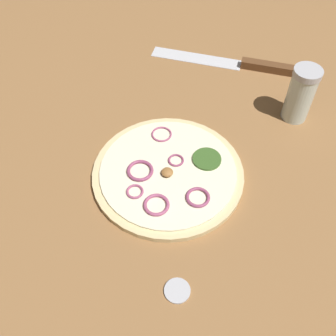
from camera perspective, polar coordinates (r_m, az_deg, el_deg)
The scene contains 5 objects.
ground_plane at distance 0.68m, azimuth -0.00°, elevation -1.09°, with size 3.00×3.00×0.00m, color olive.
pizza at distance 0.67m, azimuth 0.01°, elevation -0.74°, with size 0.26×0.26×0.02m.
knife at distance 0.91m, azimuth 11.39°, elevation 14.52°, with size 0.06×0.33×0.02m.
spice_jar at distance 0.78m, azimuth 18.69°, elevation 10.12°, with size 0.05×0.05×0.11m.
loose_cap at distance 0.58m, azimuth 1.35°, elevation -17.31°, with size 0.04×0.04×0.01m.
Camera 1 is at (0.41, 0.07, 0.54)m, focal length 42.00 mm.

